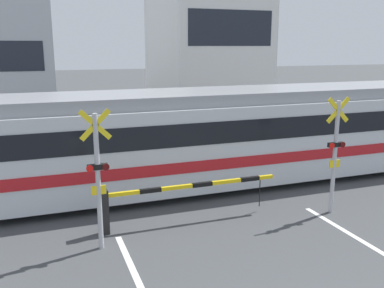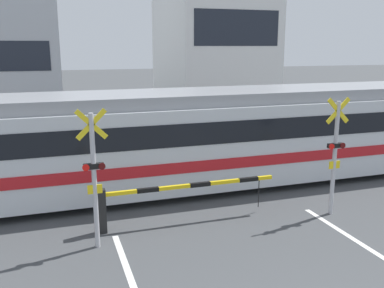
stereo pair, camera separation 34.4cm
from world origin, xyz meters
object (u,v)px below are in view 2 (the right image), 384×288
Objects in this scene: crossing_signal_right at (335,151)px; pedestrian at (155,129)px; crossing_barrier_near at (155,196)px; crossing_barrier_far at (198,140)px; crossing_signal_left at (94,173)px; commuter_train at (181,137)px.

crossing_signal_right reaches higher than pedestrian.
crossing_barrier_far is (3.17, 5.83, 0.00)m from crossing_barrier_near.
crossing_barrier_far is 6.81m from crossing_signal_right.
crossing_signal_left is at bearing -154.20° from crossing_barrier_near.
crossing_barrier_near is 6.64m from crossing_barrier_far.
pedestrian is (-2.79, 8.60, -0.81)m from crossing_signal_right.
crossing_signal_left is at bearing 180.00° from crossing_signal_right.
pedestrian is (0.41, 5.24, -0.72)m from commuter_train.
crossing_barrier_far is at bearing -58.00° from pedestrian.
pedestrian is at bearing 122.00° from crossing_barrier_far.
crossing_barrier_near is (-1.49, -2.63, -0.87)m from commuter_train.
crossing_signal_right is 9.08m from pedestrian.
pedestrian is (1.89, 7.87, 0.15)m from crossing_barrier_near.
crossing_barrier_near is 1.00× the size of crossing_barrier_far.
crossing_signal_left is (-3.00, -3.37, 0.09)m from commuter_train.
commuter_train is 12.61× the size of pedestrian.
crossing_signal_right is (4.68, -0.73, 0.96)m from crossing_barrier_near.
commuter_train is 6.50× the size of crossing_signal_right.
crossing_signal_right is at bearing -8.89° from crossing_barrier_near.
crossing_barrier_far is at bearing 54.51° from crossing_signal_left.
crossing_signal_left is 1.00× the size of crossing_signal_right.
commuter_train is 5.30m from pedestrian.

